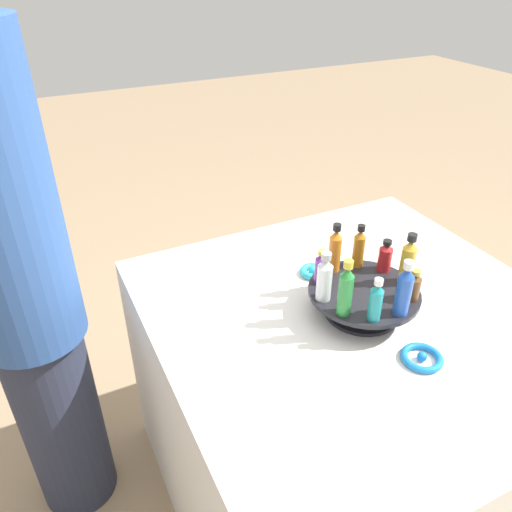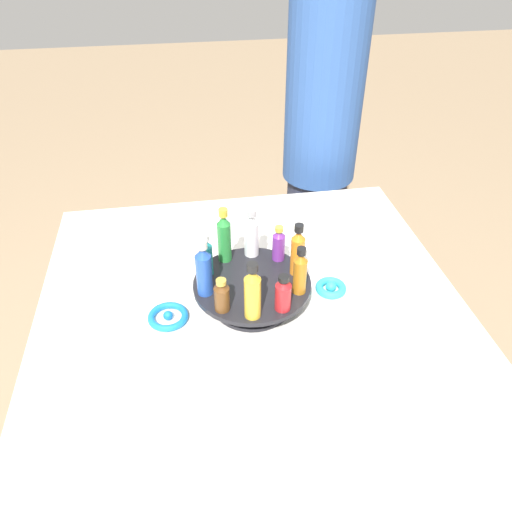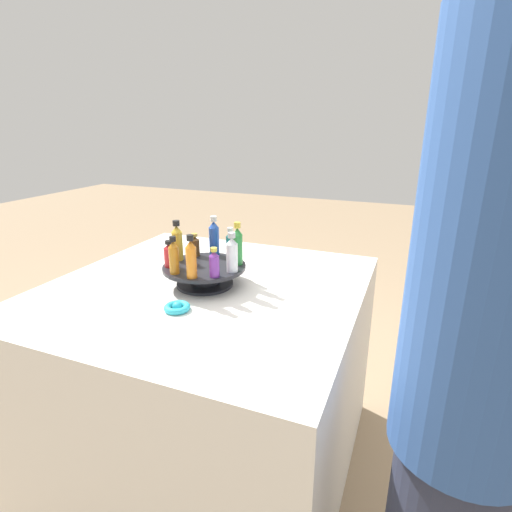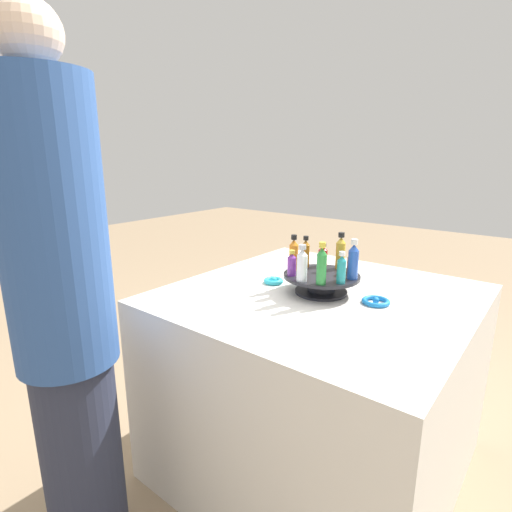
% 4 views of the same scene
% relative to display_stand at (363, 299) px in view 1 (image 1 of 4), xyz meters
% --- Properties ---
extents(ground_plane, '(12.00, 12.00, 0.00)m').
position_rel_display_stand_xyz_m(ground_plane, '(0.00, 0.00, -0.83)').
color(ground_plane, '#997F60').
extents(party_table, '(1.09, 1.09, 0.78)m').
position_rel_display_stand_xyz_m(party_table, '(0.00, 0.00, -0.44)').
color(party_table, silver).
rests_on(party_table, ground_plane).
extents(display_stand, '(0.29, 0.29, 0.08)m').
position_rel_display_stand_xyz_m(display_stand, '(0.00, 0.00, 0.00)').
color(display_stand, black).
rests_on(display_stand, party_table).
extents(bottle_blue, '(0.04, 0.04, 0.15)m').
position_rel_display_stand_xyz_m(bottle_blue, '(-0.02, 0.12, 0.10)').
color(bottle_blue, '#234CAD').
rests_on(bottle_blue, display_stand).
extents(bottle_brown, '(0.04, 0.04, 0.09)m').
position_rel_display_stand_xyz_m(bottle_brown, '(-0.09, 0.08, 0.07)').
color(bottle_brown, brown).
rests_on(bottle_brown, display_stand).
extents(bottle_gold, '(0.04, 0.04, 0.15)m').
position_rel_display_stand_xyz_m(bottle_gold, '(-0.12, 0.02, 0.10)').
color(bottle_gold, gold).
rests_on(bottle_gold, display_stand).
extents(bottle_red, '(0.04, 0.04, 0.09)m').
position_rel_display_stand_xyz_m(bottle_red, '(-0.11, -0.06, 0.07)').
color(bottle_red, '#B21E23').
rests_on(bottle_red, display_stand).
extents(bottle_amber, '(0.03, 0.03, 0.13)m').
position_rel_display_stand_xyz_m(bottle_amber, '(-0.05, -0.11, 0.09)').
color(bottle_amber, '#AD6B19').
rests_on(bottle_amber, display_stand).
extents(bottle_orange, '(0.03, 0.03, 0.14)m').
position_rel_display_stand_xyz_m(bottle_orange, '(0.02, -0.12, 0.09)').
color(bottle_orange, orange).
rests_on(bottle_orange, display_stand).
extents(bottle_purple, '(0.03, 0.03, 0.10)m').
position_rel_display_stand_xyz_m(bottle_purple, '(0.09, -0.08, 0.07)').
color(bottle_purple, '#702D93').
rests_on(bottle_purple, display_stand).
extents(bottle_clear, '(0.04, 0.04, 0.14)m').
position_rel_display_stand_xyz_m(bottle_clear, '(0.12, -0.02, 0.09)').
color(bottle_clear, silver).
rests_on(bottle_clear, display_stand).
extents(bottle_green, '(0.04, 0.04, 0.15)m').
position_rel_display_stand_xyz_m(bottle_green, '(0.11, 0.06, 0.10)').
color(bottle_green, '#288438').
rests_on(bottle_green, display_stand).
extents(bottle_teal, '(0.03, 0.03, 0.12)m').
position_rel_display_stand_xyz_m(bottle_teal, '(0.05, 0.11, 0.08)').
color(bottle_teal, teal).
rests_on(bottle_teal, display_stand).
extents(ribbon_bow_teal, '(0.08, 0.08, 0.03)m').
position_rel_display_stand_xyz_m(ribbon_bow_teal, '(0.02, -0.21, -0.04)').
color(ribbon_bow_teal, '#2DB7CC').
rests_on(ribbon_bow_teal, party_table).
extents(ribbon_bow_blue, '(0.10, 0.10, 0.02)m').
position_rel_display_stand_xyz_m(ribbon_bow_blue, '(-0.02, 0.21, -0.04)').
color(ribbon_bow_blue, blue).
rests_on(ribbon_bow_blue, party_table).
extents(person_figure, '(0.29, 0.29, 1.68)m').
position_rel_display_stand_xyz_m(person_figure, '(0.81, -0.40, 0.02)').
color(person_figure, '#282D42').
rests_on(person_figure, ground_plane).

